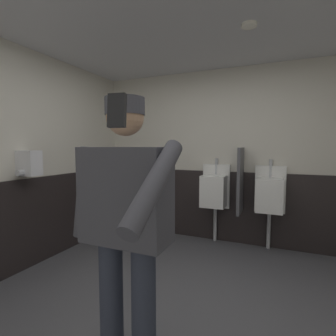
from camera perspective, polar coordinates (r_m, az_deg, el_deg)
The scene contains 13 objects.
ground_plane at distance 2.49m, azimuth 0.51°, elevation -30.46°, with size 4.39×4.55×0.04m, color #4C4C51.
wall_back at distance 3.99m, azimuth 11.93°, elevation 2.55°, with size 4.39×0.12×2.54m, color beige.
wall_left at distance 3.33m, azimuth -32.32°, elevation 1.49°, with size 0.12×4.55×2.54m, color beige.
wainscot_band_back at distance 4.02m, azimuth 11.53°, elevation -8.18°, with size 3.79×0.03×1.05m, color black.
wainscot_band_left at distance 3.38m, azimuth -31.01°, elevation -11.25°, with size 0.03×3.95×1.05m, color black.
downlight_far at distance 2.81m, azimuth 17.39°, elevation 27.73°, with size 0.14×0.14×0.03m, color white.
urinal_left at distance 3.84m, azimuth 10.11°, elevation -4.88°, with size 0.40×0.34×1.24m.
urinal_middle at distance 3.75m, azimuth 21.39°, elevation -5.38°, with size 0.40×0.34×1.24m.
privacy_divider_panel at distance 3.68m, azimuth 15.59°, elevation -2.68°, with size 0.04×0.40×0.90m, color #4C4C51.
person at distance 1.52m, azimuth -9.38°, elevation -11.33°, with size 0.71×0.60×1.68m.
cell_phone at distance 0.88m, azimuth -11.14°, elevation 12.26°, with size 0.06×0.02×0.11m, color black.
hand_dryer at distance 3.28m, azimuth -28.24°, elevation 0.89°, with size 0.24×0.23×0.28m.
soap_dispenser at distance 4.49m, azimuth -8.52°, elevation 2.28°, with size 0.10×0.07×0.18m, color silver.
Camera 1 is at (0.79, -1.88, 1.42)m, focal length 27.78 mm.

